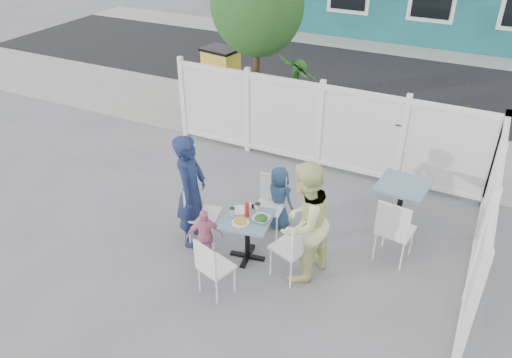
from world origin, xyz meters
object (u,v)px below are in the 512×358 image
at_px(chair_right, 296,244).
at_px(chair_back, 271,200).
at_px(man, 191,191).
at_px(woman, 304,222).
at_px(toddler, 204,236).
at_px(chair_near, 212,265).
at_px(boy, 279,198).
at_px(chair_left, 199,209).
at_px(utility_cabinet, 222,80).
at_px(main_table, 247,227).
at_px(spare_table, 402,194).

height_order(chair_right, chair_back, chair_right).
relative_size(chair_right, man, 0.57).
relative_size(woman, toddler, 1.99).
distance_m(chair_near, man, 1.25).
distance_m(chair_right, toddler, 1.27).
distance_m(boy, toddler, 1.35).
xyz_separation_m(chair_left, toddler, (0.32, -0.37, -0.13)).
height_order(utility_cabinet, woman, woman).
height_order(chair_right, boy, boy).
height_order(utility_cabinet, chair_right, utility_cabinet).
relative_size(main_table, boy, 0.73).
bearing_deg(chair_back, main_table, 83.51).
bearing_deg(main_table, chair_near, -94.38).
height_order(main_table, toddler, toddler).
height_order(utility_cabinet, chair_back, utility_cabinet).
bearing_deg(chair_back, chair_near, 81.15).
height_order(chair_back, chair_near, chair_back).
height_order(chair_left, chair_right, chair_right).
bearing_deg(chair_left, main_table, 74.29).
distance_m(chair_right, woman, 0.31).
relative_size(utility_cabinet, main_table, 1.84).
height_order(man, boy, man).
relative_size(utility_cabinet, chair_back, 1.52).
relative_size(chair_right, boy, 0.97).
relative_size(chair_left, woman, 0.57).
distance_m(chair_left, chair_right, 1.56).
xyz_separation_m(utility_cabinet, boy, (3.04, -3.59, -0.17)).
distance_m(chair_back, woman, 1.15).
xyz_separation_m(main_table, man, (-0.89, 0.01, 0.33)).
relative_size(utility_cabinet, toddler, 1.58).
bearing_deg(chair_back, woman, 130.21).
relative_size(utility_cabinet, chair_near, 1.60).
height_order(spare_table, man, man).
distance_m(spare_table, man, 3.12).
bearing_deg(utility_cabinet, chair_left, -54.65).
xyz_separation_m(spare_table, chair_near, (-1.79, -2.54, -0.09)).
xyz_separation_m(main_table, woman, (0.80, 0.02, 0.33)).
bearing_deg(boy, spare_table, -136.57).
height_order(spare_table, woman, woman).
height_order(chair_back, woman, woman).
xyz_separation_m(chair_back, man, (-0.89, -0.76, 0.34)).
bearing_deg(chair_near, boy, 102.61).
height_order(chair_left, woman, woman).
height_order(man, woman, man).
distance_m(man, woman, 1.69).
height_order(chair_left, toddler, chair_left).
distance_m(chair_near, toddler, 0.67).
bearing_deg(toddler, chair_right, -25.01).
relative_size(chair_left, man, 0.56).
xyz_separation_m(main_table, toddler, (-0.49, -0.33, -0.10)).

